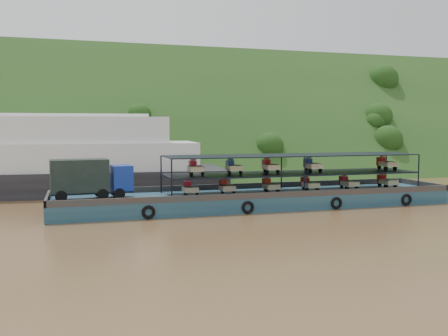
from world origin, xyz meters
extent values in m
plane|color=brown|center=(0.00, 0.00, 0.00)|extent=(160.00, 160.00, 0.00)
cube|color=#1F3B15|center=(0.00, 36.00, 0.00)|extent=(140.00, 39.60, 39.60)
cube|color=#16384F|center=(-0.07, -0.37, 0.60)|extent=(35.00, 7.00, 1.20)
cube|color=#592D19|center=(-0.07, 3.03, 1.45)|extent=(35.00, 0.20, 0.50)
cube|color=#592D19|center=(-0.07, -3.77, 1.45)|extent=(35.00, 0.20, 0.50)
cube|color=#592D19|center=(17.33, -0.37, 1.45)|extent=(0.20, 7.00, 0.50)
cube|color=#592D19|center=(-17.47, -0.37, 1.45)|extent=(0.20, 7.00, 0.50)
torus|color=black|center=(-10.07, -3.92, 0.55)|extent=(1.06, 0.26, 1.06)
torus|color=black|center=(-2.07, -3.92, 0.55)|extent=(1.06, 0.26, 1.06)
torus|color=black|center=(5.93, -3.92, 0.55)|extent=(1.06, 0.26, 1.06)
torus|color=black|center=(12.93, -3.92, 0.55)|extent=(1.06, 0.26, 1.06)
cylinder|color=black|center=(-16.42, -1.29, 1.66)|extent=(0.95, 0.39, 0.93)
cylinder|color=black|center=(-16.56, 0.65, 1.66)|extent=(0.95, 0.39, 0.93)
cylinder|color=black|center=(-13.28, -1.07, 1.66)|extent=(0.95, 0.39, 0.93)
cylinder|color=black|center=(-13.42, 0.87, 1.66)|extent=(0.95, 0.39, 0.93)
cylinder|color=black|center=(-11.99, -0.98, 1.66)|extent=(0.95, 0.39, 0.93)
cylinder|color=black|center=(-12.12, 0.96, 1.66)|extent=(0.95, 0.39, 0.93)
cube|color=black|center=(-14.09, -0.15, 1.80)|extent=(6.42, 2.48, 0.19)
cube|color=navy|center=(-11.69, 0.02, 2.87)|extent=(1.73, 2.33, 2.04)
cube|color=black|center=(-10.90, 0.08, 3.24)|extent=(0.19, 1.85, 0.83)
cube|color=black|center=(-15.01, -0.22, 3.14)|extent=(4.59, 2.53, 2.59)
cube|color=black|center=(3.43, -0.37, 2.86)|extent=(23.00, 5.00, 0.12)
cube|color=black|center=(3.43, -0.37, 4.50)|extent=(23.00, 5.00, 0.08)
cylinder|color=black|center=(-8.07, -2.87, 2.85)|extent=(0.12, 0.12, 3.30)
cylinder|color=black|center=(-8.07, 2.13, 2.85)|extent=(0.12, 0.12, 3.30)
cylinder|color=black|center=(3.43, -2.87, 2.85)|extent=(0.12, 0.12, 3.30)
cylinder|color=black|center=(3.43, 2.13, 2.85)|extent=(0.12, 0.12, 3.30)
cylinder|color=black|center=(14.93, -2.87, 2.85)|extent=(0.12, 0.12, 3.30)
cylinder|color=black|center=(14.93, 2.13, 2.85)|extent=(0.12, 0.12, 3.30)
cylinder|color=black|center=(-6.10, 0.68, 1.46)|extent=(0.12, 0.52, 0.52)
cylinder|color=black|center=(-6.60, -1.12, 1.46)|extent=(0.14, 0.52, 0.52)
cylinder|color=black|center=(-5.60, -1.12, 1.46)|extent=(0.14, 0.52, 0.52)
cube|color=#C8B88E|center=(-6.10, -0.77, 1.80)|extent=(1.15, 1.50, 0.44)
cube|color=red|center=(-6.10, 0.38, 1.98)|extent=(0.55, 0.80, 0.80)
cube|color=red|center=(-6.10, 0.18, 2.48)|extent=(0.50, 0.10, 0.10)
cylinder|color=black|center=(-2.86, 0.68, 1.46)|extent=(0.12, 0.52, 0.52)
cylinder|color=black|center=(-3.36, -1.12, 1.46)|extent=(0.14, 0.52, 0.52)
cylinder|color=black|center=(-2.36, -1.12, 1.46)|extent=(0.14, 0.52, 0.52)
cube|color=tan|center=(-2.86, -0.77, 1.80)|extent=(1.15, 1.50, 0.44)
cube|color=red|center=(-2.86, 0.38, 1.98)|extent=(0.55, 0.80, 0.80)
cube|color=red|center=(-2.86, 0.18, 2.48)|extent=(0.50, 0.10, 0.10)
cylinder|color=black|center=(1.22, 0.68, 1.46)|extent=(0.12, 0.52, 0.52)
cylinder|color=black|center=(0.72, -1.12, 1.46)|extent=(0.14, 0.52, 0.52)
cylinder|color=black|center=(1.72, -1.12, 1.46)|extent=(0.14, 0.52, 0.52)
cube|color=tan|center=(1.22, -0.77, 1.80)|extent=(1.15, 1.50, 0.44)
cube|color=red|center=(1.22, 0.38, 1.98)|extent=(0.55, 0.80, 0.80)
cube|color=red|center=(1.22, 0.18, 2.48)|extent=(0.50, 0.10, 0.10)
cylinder|color=black|center=(5.05, 0.68, 1.46)|extent=(0.12, 0.52, 0.52)
cylinder|color=black|center=(4.55, -1.12, 1.46)|extent=(0.14, 0.52, 0.52)
cylinder|color=black|center=(5.55, -1.12, 1.46)|extent=(0.14, 0.52, 0.52)
cube|color=beige|center=(5.05, -0.77, 1.80)|extent=(1.15, 1.50, 0.44)
cube|color=#B10B18|center=(5.05, 0.38, 1.98)|extent=(0.55, 0.80, 0.80)
cube|color=#B10B18|center=(5.05, 0.18, 2.48)|extent=(0.50, 0.10, 0.10)
cylinder|color=black|center=(9.06, 0.68, 1.46)|extent=(0.12, 0.52, 0.52)
cylinder|color=black|center=(8.56, -1.12, 1.46)|extent=(0.14, 0.52, 0.52)
cylinder|color=black|center=(9.56, -1.12, 1.46)|extent=(0.14, 0.52, 0.52)
cube|color=#CABF8F|center=(9.06, -0.77, 1.80)|extent=(1.15, 1.50, 0.44)
cube|color=#AE0B25|center=(9.06, 0.38, 1.98)|extent=(0.55, 0.80, 0.80)
cube|color=#AE0B25|center=(9.06, 0.18, 2.48)|extent=(0.50, 0.10, 0.10)
cylinder|color=black|center=(13.23, 0.68, 1.46)|extent=(0.12, 0.52, 0.52)
cylinder|color=black|center=(12.73, -1.12, 1.46)|extent=(0.14, 0.52, 0.52)
cylinder|color=black|center=(13.73, -1.12, 1.46)|extent=(0.14, 0.52, 0.52)
cube|color=beige|center=(13.23, -0.77, 1.80)|extent=(1.15, 1.50, 0.44)
cube|color=red|center=(13.23, 0.38, 1.98)|extent=(0.55, 0.80, 0.80)
cube|color=red|center=(13.23, 0.18, 2.48)|extent=(0.50, 0.10, 0.10)
cylinder|color=black|center=(-5.62, 0.68, 3.18)|extent=(0.12, 0.52, 0.52)
cylinder|color=black|center=(-6.12, -1.12, 3.18)|extent=(0.14, 0.52, 0.52)
cylinder|color=black|center=(-5.12, -1.12, 3.18)|extent=(0.14, 0.52, 0.52)
cube|color=beige|center=(-5.62, -0.77, 3.52)|extent=(1.15, 1.50, 0.44)
cube|color=red|center=(-5.62, 0.38, 3.70)|extent=(0.55, 0.80, 0.80)
cube|color=red|center=(-5.62, 0.18, 4.20)|extent=(0.50, 0.10, 0.10)
cylinder|color=black|center=(-2.24, 0.68, 3.18)|extent=(0.12, 0.52, 0.52)
cylinder|color=black|center=(-2.74, -1.12, 3.18)|extent=(0.14, 0.52, 0.52)
cylinder|color=black|center=(-1.74, -1.12, 3.18)|extent=(0.14, 0.52, 0.52)
cube|color=beige|center=(-2.24, -0.77, 3.52)|extent=(1.15, 1.50, 0.44)
cube|color=#19439B|center=(-2.24, 0.38, 3.70)|extent=(0.55, 0.80, 0.80)
cube|color=#19439B|center=(-2.24, 0.18, 4.20)|extent=(0.50, 0.10, 0.10)
cylinder|color=black|center=(1.18, 0.68, 3.18)|extent=(0.12, 0.52, 0.52)
cylinder|color=black|center=(0.68, -1.12, 3.18)|extent=(0.14, 0.52, 0.52)
cylinder|color=black|center=(1.68, -1.12, 3.18)|extent=(0.14, 0.52, 0.52)
cube|color=beige|center=(1.18, -0.77, 3.52)|extent=(1.15, 1.50, 0.44)
cube|color=red|center=(1.18, 0.38, 3.70)|extent=(0.55, 0.80, 0.80)
cube|color=red|center=(1.18, 0.18, 4.20)|extent=(0.50, 0.10, 0.10)
cylinder|color=black|center=(5.32, 0.68, 3.18)|extent=(0.12, 0.52, 0.52)
cylinder|color=black|center=(4.82, -1.12, 3.18)|extent=(0.14, 0.52, 0.52)
cylinder|color=black|center=(5.82, -1.12, 3.18)|extent=(0.14, 0.52, 0.52)
cube|color=beige|center=(5.32, -0.77, 3.52)|extent=(1.15, 1.50, 0.44)
cube|color=#192F98|center=(5.32, 0.38, 3.70)|extent=(0.55, 0.80, 0.80)
cube|color=#192F98|center=(5.32, 0.18, 4.20)|extent=(0.50, 0.10, 0.10)
cylinder|color=black|center=(13.14, 0.68, 3.18)|extent=(0.12, 0.52, 0.52)
cylinder|color=black|center=(12.64, -1.12, 3.18)|extent=(0.14, 0.52, 0.52)
cylinder|color=black|center=(13.64, -1.12, 3.18)|extent=(0.14, 0.52, 0.52)
cube|color=beige|center=(13.14, -0.77, 3.52)|extent=(1.15, 1.50, 0.44)
cube|color=#BC0C0D|center=(13.14, 0.38, 3.70)|extent=(0.55, 0.80, 0.80)
cube|color=#BC0C0D|center=(13.14, 0.18, 4.20)|extent=(0.50, 0.10, 0.10)
cube|color=black|center=(-20.10, 14.50, 1.24)|extent=(42.07, 13.48, 2.48)
cube|color=white|center=(-20.10, 14.50, 3.93)|extent=(35.80, 11.98, 2.90)
cube|color=white|center=(-20.10, 14.50, 6.73)|extent=(29.53, 10.47, 2.69)
cube|color=white|center=(-20.10, 14.50, 8.23)|extent=(25.32, 9.12, 0.31)
camera|label=1|loc=(-15.33, -41.44, 6.95)|focal=40.00mm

